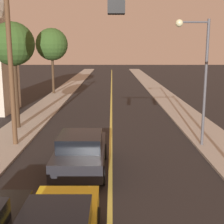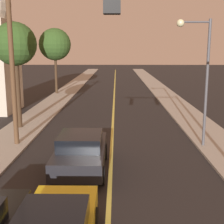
% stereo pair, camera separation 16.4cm
% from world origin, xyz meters
% --- Properties ---
extents(road_surface, '(8.59, 80.00, 0.01)m').
position_xyz_m(road_surface, '(0.00, 36.00, 0.01)').
color(road_surface, black).
rests_on(road_surface, ground).
extents(sidewalk_left, '(2.50, 80.00, 0.12)m').
position_xyz_m(sidewalk_left, '(-5.55, 36.00, 0.06)').
color(sidewalk_left, '#9E998E').
rests_on(sidewalk_left, ground).
extents(sidewalk_right, '(2.50, 80.00, 0.12)m').
position_xyz_m(sidewalk_right, '(5.55, 36.00, 0.06)').
color(sidewalk_right, '#9E998E').
rests_on(sidewalk_right, ground).
extents(car_near_lane_second, '(2.04, 4.39, 1.59)m').
position_xyz_m(car_near_lane_second, '(-1.20, 9.68, 0.82)').
color(car_near_lane_second, black).
rests_on(car_near_lane_second, ground).
extents(streetlamp_right, '(1.65, 0.36, 6.18)m').
position_xyz_m(streetlamp_right, '(4.24, 12.88, 4.15)').
color(streetlamp_right, '#47474C').
rests_on(streetlamp_right, ground).
extents(utility_pole_left, '(1.60, 0.24, 8.60)m').
position_xyz_m(utility_pole_left, '(-4.90, 12.99, 4.58)').
color(utility_pole_left, '#513823').
rests_on(utility_pole_left, ground).
extents(tree_left_near, '(2.58, 2.58, 6.38)m').
position_xyz_m(tree_left_near, '(-5.82, 16.48, 5.13)').
color(tree_left_near, '#3D2B1C').
rests_on(tree_left_near, ground).
extents(tree_left_far, '(3.44, 3.44, 7.02)m').
position_xyz_m(tree_left_far, '(-6.41, 31.88, 5.40)').
color(tree_left_far, '#3D2B1C').
rests_on(tree_left_far, ground).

